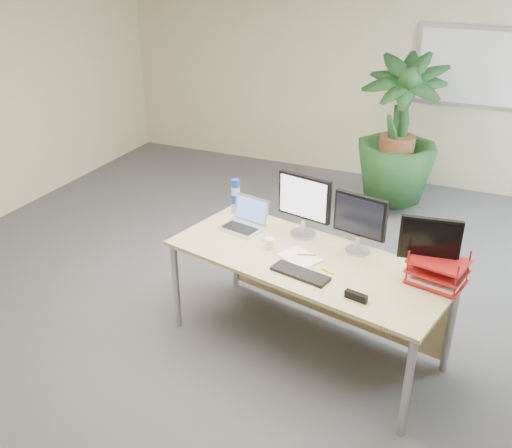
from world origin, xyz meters
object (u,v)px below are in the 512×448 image
at_px(floor_plant, 396,150).
at_px(monitor_left, 304,202).
at_px(desk, 315,272).
at_px(monitor_right, 360,220).
at_px(laptop, 245,220).

bearing_deg(floor_plant, monitor_left, -95.26).
distance_m(desk, monitor_right, 0.53).
xyz_separation_m(monitor_left, monitor_right, (0.46, -0.09, -0.03)).
distance_m(floor_plant, monitor_right, 2.64).
bearing_deg(laptop, monitor_right, -2.06).
relative_size(monitor_left, monitor_right, 1.10).
xyz_separation_m(desk, monitor_left, (-0.18, 0.23, 0.46)).
height_order(monitor_left, laptop, monitor_left).
bearing_deg(monitor_left, laptop, -173.28).
relative_size(floor_plant, monitor_right, 3.30).
bearing_deg(desk, laptop, 165.57).
height_order(desk, monitor_left, monitor_left).
distance_m(monitor_left, monitor_right, 0.47).
distance_m(monitor_left, laptop, 0.53).
bearing_deg(monitor_right, desk, -153.96).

